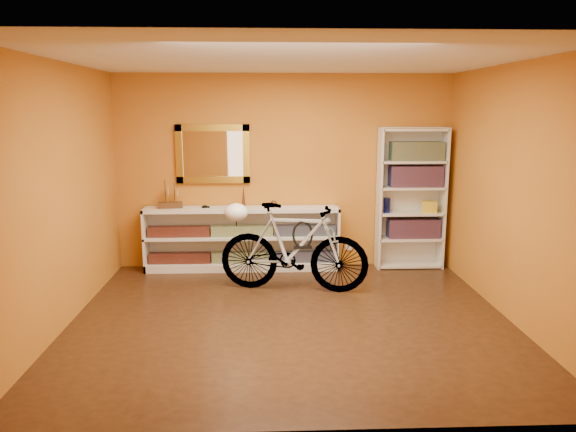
{
  "coord_description": "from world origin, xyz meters",
  "views": [
    {
      "loc": [
        -0.24,
        -5.32,
        2.14
      ],
      "look_at": [
        0.0,
        0.7,
        0.95
      ],
      "focal_mm": 33.95,
      "sensor_mm": 36.0,
      "label": 1
    }
  ],
  "objects_px": {
    "console_unit": "(242,239)",
    "helmet": "(236,212)",
    "bicycle": "(294,247)",
    "bookcase": "(411,199)"
  },
  "relations": [
    {
      "from": "bookcase",
      "to": "bicycle",
      "type": "relative_size",
      "value": 1.05
    },
    {
      "from": "console_unit",
      "to": "bicycle",
      "type": "relative_size",
      "value": 1.44
    },
    {
      "from": "console_unit",
      "to": "bookcase",
      "type": "height_order",
      "value": "bookcase"
    },
    {
      "from": "console_unit",
      "to": "bicycle",
      "type": "bearing_deg",
      "value": -54.6
    },
    {
      "from": "bookcase",
      "to": "helmet",
      "type": "height_order",
      "value": "bookcase"
    },
    {
      "from": "console_unit",
      "to": "bicycle",
      "type": "distance_m",
      "value": 1.12
    },
    {
      "from": "bicycle",
      "to": "helmet",
      "type": "relative_size",
      "value": 6.36
    },
    {
      "from": "bicycle",
      "to": "helmet",
      "type": "xyz_separation_m",
      "value": [
        -0.68,
        0.13,
        0.4
      ]
    },
    {
      "from": "console_unit",
      "to": "helmet",
      "type": "xyz_separation_m",
      "value": [
        -0.03,
        -0.78,
        0.51
      ]
    },
    {
      "from": "bicycle",
      "to": "helmet",
      "type": "height_order",
      "value": "bicycle"
    }
  ]
}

